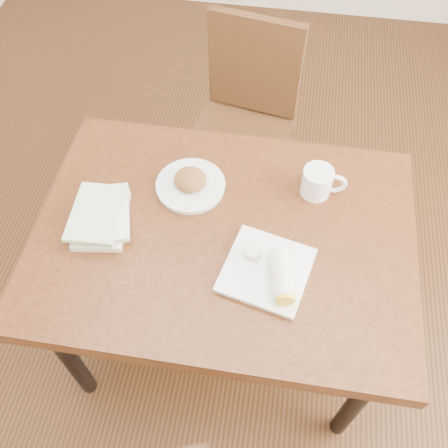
# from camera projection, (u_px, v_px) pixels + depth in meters

# --- Properties ---
(ground) EXTENTS (4.00, 5.00, 0.01)m
(ground) POSITION_uv_depth(u_px,v_px,m) (224.00, 328.00, 2.21)
(ground) COLOR #472814
(ground) RESTS_ON ground
(table) EXTENTS (1.21, 0.88, 0.75)m
(table) POSITION_uv_depth(u_px,v_px,m) (224.00, 247.00, 1.65)
(table) COLOR #5E3216
(table) RESTS_ON ground
(chair_far) EXTENTS (0.49, 0.49, 0.95)m
(chair_far) POSITION_uv_depth(u_px,v_px,m) (245.00, 115.00, 2.19)
(chair_far) COLOR #4F2F16
(chair_far) RESTS_ON ground
(plate_scone) EXTENTS (0.24, 0.24, 0.07)m
(plate_scone) POSITION_uv_depth(u_px,v_px,m) (191.00, 183.00, 1.67)
(plate_scone) COLOR white
(plate_scone) RESTS_ON table
(coffee_mug) EXTENTS (0.15, 0.10, 0.10)m
(coffee_mug) POSITION_uv_depth(u_px,v_px,m) (318.00, 182.00, 1.64)
(coffee_mug) COLOR white
(coffee_mug) RESTS_ON table
(plate_burrito) EXTENTS (0.30, 0.30, 0.08)m
(plate_burrito) POSITION_uv_depth(u_px,v_px,m) (271.00, 272.00, 1.48)
(plate_burrito) COLOR white
(plate_burrito) RESTS_ON table
(book_stack) EXTENTS (0.21, 0.26, 0.06)m
(book_stack) POSITION_uv_depth(u_px,v_px,m) (101.00, 216.00, 1.59)
(book_stack) COLOR white
(book_stack) RESTS_ON table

